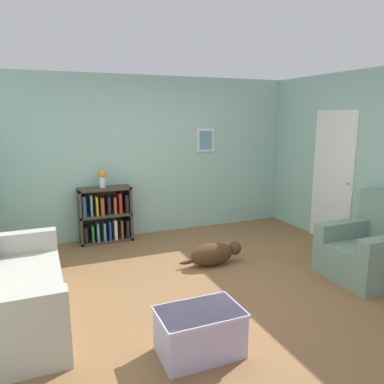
{
  "coord_description": "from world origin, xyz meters",
  "views": [
    {
      "loc": [
        -1.73,
        -3.74,
        1.98
      ],
      "look_at": [
        0.0,
        0.4,
        1.05
      ],
      "focal_mm": 35.0,
      "sensor_mm": 36.0,
      "label": 1
    }
  ],
  "objects": [
    {
      "name": "bookshelf",
      "position": [
        -0.79,
        2.05,
        0.42
      ],
      "size": [
        0.81,
        0.29,
        0.87
      ],
      "color": "#42382D",
      "rests_on": "ground_plane"
    },
    {
      "name": "recliner_chair",
      "position": [
        1.99,
        -0.57,
        0.35
      ],
      "size": [
        0.92,
        0.87,
        1.03
      ],
      "color": "gray",
      "rests_on": "ground_plane"
    },
    {
      "name": "ground_plane",
      "position": [
        0.0,
        0.0,
        0.0
      ],
      "size": [
        14.0,
        14.0,
        0.0
      ],
      "primitive_type": "plane",
      "color": "brown"
    },
    {
      "name": "dog",
      "position": [
        0.37,
        0.51,
        0.15
      ],
      "size": [
        0.89,
        0.27,
        0.3
      ],
      "color": "#472D19",
      "rests_on": "ground_plane"
    },
    {
      "name": "couch",
      "position": [
        -2.08,
        -0.05,
        0.31
      ],
      "size": [
        0.86,
        1.83,
        0.82
      ],
      "color": "#ADA89E",
      "rests_on": "ground_plane"
    },
    {
      "name": "wall_right",
      "position": [
        2.55,
        0.02,
        1.29
      ],
      "size": [
        0.16,
        5.0,
        2.6
      ],
      "color": "#93BCB2",
      "rests_on": "ground_plane"
    },
    {
      "name": "wall_back",
      "position": [
        0.0,
        2.25,
        1.3
      ],
      "size": [
        5.6,
        0.13,
        2.6
      ],
      "color": "#93BCB2",
      "rests_on": "ground_plane"
    },
    {
      "name": "vase",
      "position": [
        -0.82,
        2.03,
        1.03
      ],
      "size": [
        0.12,
        0.12,
        0.28
      ],
      "color": "silver",
      "rests_on": "bookshelf"
    },
    {
      "name": "coffee_table",
      "position": [
        -0.58,
        -1.16,
        0.21
      ],
      "size": [
        0.7,
        0.46,
        0.39
      ],
      "color": "#ADA3CC",
      "rests_on": "ground_plane"
    }
  ]
}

